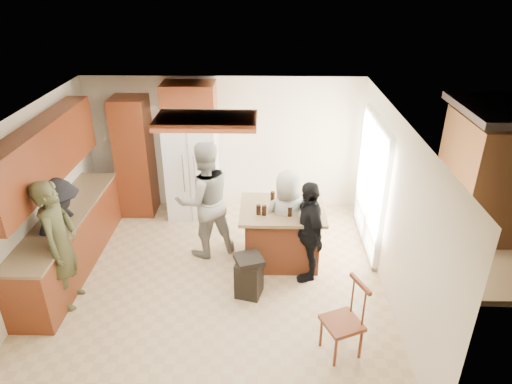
{
  "coord_description": "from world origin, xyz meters",
  "views": [
    {
      "loc": [
        0.76,
        -5.4,
        4.24
      ],
      "look_at": [
        0.63,
        0.75,
        1.15
      ],
      "focal_mm": 32.0,
      "sensor_mm": 36.0,
      "label": 1
    }
  ],
  "objects_px": {
    "person_side_right": "(308,231)",
    "kitchen_island": "(282,234)",
    "person_counter": "(64,232)",
    "refrigerator": "(193,170)",
    "person_behind_right": "(287,219)",
    "trash_bin": "(249,276)",
    "person_front_left": "(60,245)",
    "person_behind_left": "(205,200)",
    "spindle_chair": "(344,322)"
  },
  "relations": [
    {
      "from": "person_behind_right",
      "to": "person_behind_left",
      "type": "bearing_deg",
      "value": -20.76
    },
    {
      "from": "person_behind_right",
      "to": "person_side_right",
      "type": "height_order",
      "value": "same"
    },
    {
      "from": "refrigerator",
      "to": "person_counter",
      "type": "bearing_deg",
      "value": -127.42
    },
    {
      "from": "refrigerator",
      "to": "spindle_chair",
      "type": "height_order",
      "value": "refrigerator"
    },
    {
      "from": "person_counter",
      "to": "refrigerator",
      "type": "bearing_deg",
      "value": -22.1
    },
    {
      "from": "person_behind_left",
      "to": "refrigerator",
      "type": "bearing_deg",
      "value": -98.99
    },
    {
      "from": "person_front_left",
      "to": "refrigerator",
      "type": "distance_m",
      "value": 2.89
    },
    {
      "from": "person_front_left",
      "to": "trash_bin",
      "type": "height_order",
      "value": "person_front_left"
    },
    {
      "from": "person_behind_left",
      "to": "trash_bin",
      "type": "relative_size",
      "value": 3.03
    },
    {
      "from": "person_counter",
      "to": "spindle_chair",
      "type": "xyz_separation_m",
      "value": [
        3.81,
        -1.36,
        -0.36
      ]
    },
    {
      "from": "person_behind_left",
      "to": "person_front_left",
      "type": "bearing_deg",
      "value": 10.13
    },
    {
      "from": "person_behind_left",
      "to": "kitchen_island",
      "type": "relative_size",
      "value": 1.49
    },
    {
      "from": "person_side_right",
      "to": "kitchen_island",
      "type": "xyz_separation_m",
      "value": [
        -0.37,
        0.4,
        -0.31
      ]
    },
    {
      "from": "person_front_left",
      "to": "kitchen_island",
      "type": "distance_m",
      "value": 3.17
    },
    {
      "from": "refrigerator",
      "to": "spindle_chair",
      "type": "xyz_separation_m",
      "value": [
        2.26,
        -3.39,
        -0.45
      ]
    },
    {
      "from": "person_behind_right",
      "to": "kitchen_island",
      "type": "height_order",
      "value": "person_behind_right"
    },
    {
      "from": "person_side_right",
      "to": "refrigerator",
      "type": "xyz_separation_m",
      "value": [
        -1.94,
        1.87,
        0.12
      ]
    },
    {
      "from": "person_side_right",
      "to": "trash_bin",
      "type": "distance_m",
      "value": 1.07
    },
    {
      "from": "person_behind_left",
      "to": "spindle_chair",
      "type": "height_order",
      "value": "person_behind_left"
    },
    {
      "from": "kitchen_island",
      "to": "trash_bin",
      "type": "relative_size",
      "value": 2.03
    },
    {
      "from": "person_counter",
      "to": "kitchen_island",
      "type": "distance_m",
      "value": 3.2
    },
    {
      "from": "person_behind_right",
      "to": "person_counter",
      "type": "relative_size",
      "value": 0.96
    },
    {
      "from": "person_counter",
      "to": "spindle_chair",
      "type": "distance_m",
      "value": 4.06
    },
    {
      "from": "person_front_left",
      "to": "person_side_right",
      "type": "relative_size",
      "value": 1.19
    },
    {
      "from": "refrigerator",
      "to": "trash_bin",
      "type": "bearing_deg",
      "value": -64.8
    },
    {
      "from": "person_counter",
      "to": "person_front_left",
      "type": "bearing_deg",
      "value": -145.88
    },
    {
      "from": "person_front_left",
      "to": "refrigerator",
      "type": "bearing_deg",
      "value": -31.26
    },
    {
      "from": "person_behind_right",
      "to": "kitchen_island",
      "type": "bearing_deg",
      "value": -51.02
    },
    {
      "from": "person_front_left",
      "to": "person_side_right",
      "type": "distance_m",
      "value": 3.39
    },
    {
      "from": "person_behind_right",
      "to": "trash_bin",
      "type": "distance_m",
      "value": 1.07
    },
    {
      "from": "kitchen_island",
      "to": "person_behind_left",
      "type": "bearing_deg",
      "value": 170.66
    },
    {
      "from": "person_front_left",
      "to": "trash_bin",
      "type": "xyz_separation_m",
      "value": [
        2.48,
        0.2,
        -0.61
      ]
    },
    {
      "from": "person_counter",
      "to": "kitchen_island",
      "type": "bearing_deg",
      "value": -64.61
    },
    {
      "from": "refrigerator",
      "to": "person_front_left",
      "type": "bearing_deg",
      "value": -118.51
    },
    {
      "from": "person_behind_left",
      "to": "person_side_right",
      "type": "height_order",
      "value": "person_behind_left"
    },
    {
      "from": "refrigerator",
      "to": "person_behind_right",
      "type": "bearing_deg",
      "value": -43.06
    },
    {
      "from": "person_counter",
      "to": "kitchen_island",
      "type": "relative_size",
      "value": 1.27
    },
    {
      "from": "person_behind_left",
      "to": "refrigerator",
      "type": "distance_m",
      "value": 1.33
    },
    {
      "from": "person_behind_left",
      "to": "kitchen_island",
      "type": "height_order",
      "value": "person_behind_left"
    },
    {
      "from": "person_side_right",
      "to": "kitchen_island",
      "type": "relative_size",
      "value": 1.22
    },
    {
      "from": "person_behind_right",
      "to": "trash_bin",
      "type": "height_order",
      "value": "person_behind_right"
    },
    {
      "from": "trash_bin",
      "to": "spindle_chair",
      "type": "xyz_separation_m",
      "value": [
        1.16,
        -1.05,
        0.13
      ]
    },
    {
      "from": "person_behind_left",
      "to": "trash_bin",
      "type": "xyz_separation_m",
      "value": [
        0.72,
        -1.06,
        -0.64
      ]
    },
    {
      "from": "person_counter",
      "to": "refrigerator",
      "type": "distance_m",
      "value": 2.56
    },
    {
      "from": "refrigerator",
      "to": "kitchen_island",
      "type": "distance_m",
      "value": 2.2
    },
    {
      "from": "person_front_left",
      "to": "person_behind_right",
      "type": "height_order",
      "value": "person_front_left"
    },
    {
      "from": "person_front_left",
      "to": "person_counter",
      "type": "bearing_deg",
      "value": 16.05
    },
    {
      "from": "person_behind_left",
      "to": "trash_bin",
      "type": "distance_m",
      "value": 1.43
    },
    {
      "from": "person_front_left",
      "to": "spindle_chair",
      "type": "bearing_deg",
      "value": -105.92
    },
    {
      "from": "refrigerator",
      "to": "spindle_chair",
      "type": "relative_size",
      "value": 1.81
    }
  ]
}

